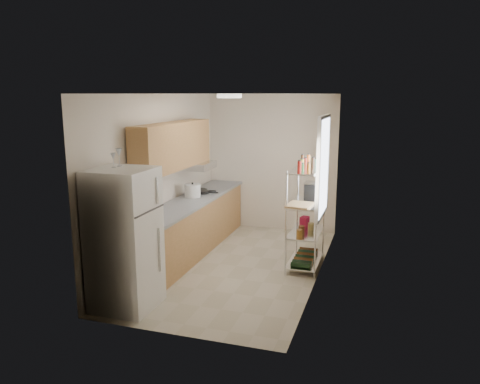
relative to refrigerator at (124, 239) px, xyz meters
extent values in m
cube|color=#BBB098|center=(0.87, 1.72, -0.87)|extent=(2.50, 4.40, 0.01)
cube|color=white|center=(0.87, 1.72, 1.74)|extent=(2.50, 4.40, 0.01)
cube|color=beige|center=(0.87, 3.93, 0.43)|extent=(2.50, 0.01, 2.60)
cube|color=beige|center=(0.87, -0.48, 0.43)|extent=(2.50, 0.01, 2.60)
cube|color=beige|center=(-0.38, 1.72, 0.43)|extent=(0.01, 4.40, 2.60)
cube|color=beige|center=(2.12, 1.72, 0.43)|extent=(0.01, 4.40, 2.60)
cube|color=tan|center=(-0.05, 2.16, -0.44)|extent=(0.60, 3.48, 0.86)
cube|color=#909399|center=(-0.03, 2.16, 0.01)|extent=(0.63, 3.51, 0.04)
cube|color=#B7BABC|center=(-0.07, 1.02, 0.01)|extent=(0.52, 0.44, 0.04)
cube|color=#B7BABC|center=(0.23, 3.52, -0.41)|extent=(0.01, 0.55, 0.72)
cube|color=tan|center=(-0.18, 1.82, 0.94)|extent=(0.33, 2.20, 0.72)
cube|color=#B7BABC|center=(-0.13, 2.62, 0.52)|extent=(0.50, 0.60, 0.12)
cube|color=white|center=(2.10, 2.07, 0.68)|extent=(0.06, 1.00, 1.46)
cube|color=silver|center=(1.88, 2.02, -0.77)|extent=(0.45, 0.90, 0.02)
cube|color=silver|center=(1.88, 2.02, -0.32)|extent=(0.45, 0.90, 0.02)
cube|color=silver|center=(1.88, 2.02, 0.13)|extent=(0.45, 0.90, 0.02)
cube|color=silver|center=(1.88, 2.02, 0.63)|extent=(0.45, 0.90, 0.02)
cylinder|color=silver|center=(1.66, 1.59, -0.09)|extent=(0.02, 0.02, 1.55)
cylinder|color=silver|center=(1.66, 2.46, -0.09)|extent=(0.02, 0.02, 1.55)
cylinder|color=silver|center=(2.09, 1.59, -0.09)|extent=(0.02, 0.02, 1.55)
cylinder|color=silver|center=(2.09, 2.46, -0.09)|extent=(0.02, 0.02, 1.55)
cylinder|color=white|center=(0.87, 1.42, 1.70)|extent=(0.34, 0.34, 0.05)
cube|color=white|center=(0.00, 0.00, 0.00)|extent=(0.72, 0.72, 1.74)
cylinder|color=white|center=(-0.10, 2.32, 0.14)|extent=(0.27, 0.27, 0.22)
cylinder|color=black|center=(-0.16, 2.75, 0.06)|extent=(0.30, 0.30, 0.05)
cylinder|color=black|center=(-0.05, 2.65, 0.05)|extent=(0.24, 0.24, 0.05)
cube|color=tan|center=(1.82, 1.76, 0.16)|extent=(0.37, 0.46, 0.03)
cube|color=black|center=(1.90, 2.17, 0.29)|extent=(0.17, 0.25, 0.28)
cube|color=maroon|center=(1.82, 2.24, -0.22)|extent=(0.14, 0.17, 0.17)
camera|label=1|loc=(2.98, -4.75, 1.73)|focal=35.00mm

